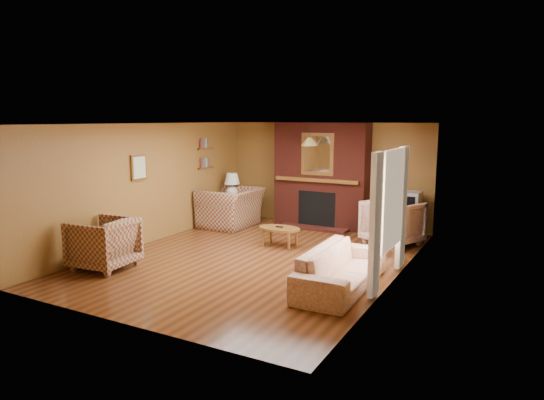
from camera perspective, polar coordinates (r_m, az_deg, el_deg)
The scene contains 20 objects.
floor at distance 8.84m, azimuth -1.83°, elevation -6.80°, with size 6.50×6.50×0.00m, color #3E210D.
ceiling at distance 8.48m, azimuth -1.92°, elevation 8.95°, with size 6.50×6.50×0.00m, color white.
wall_back at distance 11.48m, azimuth 6.30°, elevation 3.05°, with size 6.50×6.50×0.00m, color brown.
wall_front at distance 6.04m, azimuth -17.55°, elevation -3.21°, with size 6.50×6.50×0.00m, color brown.
wall_left at distance 10.06m, azimuth -14.30°, elevation 1.89°, with size 6.50×6.50×0.00m, color brown.
wall_right at distance 7.65m, azimuth 14.55°, elevation -0.45°, with size 6.50×6.50×0.00m, color brown.
fireplace at distance 11.24m, azimuth 5.79°, elevation 2.82°, with size 2.20×0.82×2.40m.
window_right at distance 7.48m, azimuth 13.80°, elevation -1.21°, with size 0.10×1.85×2.00m.
bookshelf at distance 11.44m, azimuth -7.73°, elevation 5.34°, with size 0.09×0.55×0.71m.
botanical_print at distance 9.78m, azimuth -15.42°, elevation 3.70°, with size 0.05×0.40×0.50m.
pendant_light at distance 10.55m, azimuth 4.43°, elevation 6.87°, with size 0.36×0.36×0.48m.
plaid_loveseat at distance 11.35m, azimuth -4.84°, elevation -0.86°, with size 1.36×1.19×0.89m, color maroon.
plaid_armchair at distance 8.61m, azimuth -19.22°, elevation -4.84°, with size 0.91×0.94×0.86m, color maroon.
floral_sofa at distance 7.31m, azimuth 8.17°, elevation -7.93°, with size 2.08×0.81×0.61m, color beige.
floral_armchair at distance 9.96m, azimuth 14.05°, elevation -2.57°, with size 0.96×0.98×0.90m, color beige.
coffee_table at distance 9.52m, azimuth 0.89°, elevation -3.53°, with size 0.86×0.53×0.40m.
side_table at distance 11.88m, azimuth -4.68°, elevation -1.19°, with size 0.42×0.42×0.57m, color brown.
table_lamp at distance 11.78m, azimuth -4.73°, elevation 1.84°, with size 0.38×0.38×0.63m.
tv_stand at distance 10.61m, azimuth 15.61°, elevation -2.88°, with size 0.50×0.45×0.54m, color black.
crt_tv at distance 10.51m, azimuth 15.73°, elevation -0.25°, with size 0.49×0.49×0.45m.
Camera 1 is at (4.26, -7.33, 2.49)m, focal length 32.00 mm.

